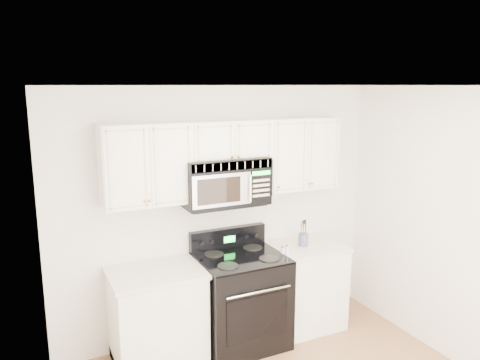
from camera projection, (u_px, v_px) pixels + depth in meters
room at (319, 273)px, 3.30m from camera, size 3.51×3.51×2.61m
base_cabinet_left at (157, 320)px, 4.41m from camera, size 0.86×0.65×0.92m
base_cabinet_right at (301, 289)px, 5.09m from camera, size 0.86×0.65×0.92m
range at (241, 298)px, 4.73m from camera, size 0.84×0.76×1.14m
upper_cabinets at (227, 155)px, 4.58m from camera, size 2.44×0.37×0.75m
microwave at (224, 181)px, 4.56m from camera, size 0.84×0.47×0.46m
utensil_crock at (303, 239)px, 4.98m from camera, size 0.11×0.11×0.29m
shaker_salt at (287, 249)px, 4.73m from camera, size 0.04×0.04×0.11m
shaker_pepper at (283, 250)px, 4.71m from camera, size 0.04×0.04×0.09m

